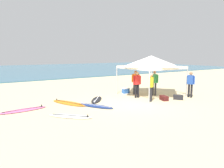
{
  "coord_description": "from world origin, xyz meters",
  "views": [
    {
      "loc": [
        -7.56,
        -9.34,
        2.81
      ],
      "look_at": [
        -0.73,
        1.28,
        1.0
      ],
      "focal_mm": 32.85,
      "sensor_mm": 36.0,
      "label": 1
    }
  ],
  "objects_px": {
    "surfboard_black": "(97,100)",
    "person_red": "(137,83)",
    "surfboard_orange": "(69,103)",
    "cooler_box": "(126,91)",
    "canopy_tent": "(151,61)",
    "person_orange": "(136,81)",
    "gear_bag_by_pole": "(164,98)",
    "gear_bag_near_tent": "(178,97)",
    "surfboard_white": "(70,116)",
    "person_yellow": "(151,85)",
    "surfboard_pink": "(23,110)",
    "person_green": "(154,81)",
    "surfboard_navy": "(95,106)",
    "person_blue": "(191,83)"
  },
  "relations": [
    {
      "from": "surfboard_orange",
      "to": "gear_bag_near_tent",
      "type": "xyz_separation_m",
      "value": [
        6.23,
        -2.72,
        0.1
      ]
    },
    {
      "from": "canopy_tent",
      "to": "surfboard_orange",
      "type": "bearing_deg",
      "value": 172.59
    },
    {
      "from": "canopy_tent",
      "to": "gear_bag_near_tent",
      "type": "xyz_separation_m",
      "value": [
        0.52,
        -1.98,
        -2.25
      ]
    },
    {
      "from": "surfboard_orange",
      "to": "person_red",
      "type": "xyz_separation_m",
      "value": [
        4.39,
        -0.86,
        0.95
      ]
    },
    {
      "from": "surfboard_orange",
      "to": "person_green",
      "type": "distance_m",
      "value": 6.06
    },
    {
      "from": "gear_bag_near_tent",
      "to": "surfboard_orange",
      "type": "bearing_deg",
      "value": 156.38
    },
    {
      "from": "person_yellow",
      "to": "surfboard_orange",
      "type": "bearing_deg",
      "value": 153.87
    },
    {
      "from": "surfboard_black",
      "to": "person_green",
      "type": "distance_m",
      "value": 4.31
    },
    {
      "from": "surfboard_black",
      "to": "gear_bag_by_pole",
      "type": "bearing_deg",
      "value": -33.17
    },
    {
      "from": "cooler_box",
      "to": "person_blue",
      "type": "bearing_deg",
      "value": -52.48
    },
    {
      "from": "gear_bag_near_tent",
      "to": "cooler_box",
      "type": "xyz_separation_m",
      "value": [
        -1.51,
        3.54,
        0.06
      ]
    },
    {
      "from": "surfboard_navy",
      "to": "person_red",
      "type": "distance_m",
      "value": 3.59
    },
    {
      "from": "canopy_tent",
      "to": "surfboard_white",
      "type": "bearing_deg",
      "value": -164.93
    },
    {
      "from": "canopy_tent",
      "to": "person_red",
      "type": "xyz_separation_m",
      "value": [
        -1.31,
        -0.12,
        -1.4
      ]
    },
    {
      "from": "surfboard_black",
      "to": "person_green",
      "type": "height_order",
      "value": "person_green"
    },
    {
      "from": "surfboard_black",
      "to": "person_red",
      "type": "height_order",
      "value": "person_red"
    },
    {
      "from": "gear_bag_by_pole",
      "to": "surfboard_navy",
      "type": "bearing_deg",
      "value": 167.53
    },
    {
      "from": "surfboard_orange",
      "to": "gear_bag_near_tent",
      "type": "bearing_deg",
      "value": -23.62
    },
    {
      "from": "surfboard_navy",
      "to": "cooler_box",
      "type": "xyz_separation_m",
      "value": [
        3.74,
        2.26,
        0.16
      ]
    },
    {
      "from": "canopy_tent",
      "to": "surfboard_black",
      "type": "bearing_deg",
      "value": 170.83
    },
    {
      "from": "person_orange",
      "to": "gear_bag_by_pole",
      "type": "bearing_deg",
      "value": -83.57
    },
    {
      "from": "cooler_box",
      "to": "gear_bag_by_pole",
      "type": "bearing_deg",
      "value": -79.9
    },
    {
      "from": "person_red",
      "to": "person_orange",
      "type": "relative_size",
      "value": 1.0
    },
    {
      "from": "person_green",
      "to": "person_orange",
      "type": "bearing_deg",
      "value": 133.41
    },
    {
      "from": "surfboard_orange",
      "to": "person_yellow",
      "type": "bearing_deg",
      "value": -26.13
    },
    {
      "from": "gear_bag_by_pole",
      "to": "surfboard_white",
      "type": "bearing_deg",
      "value": -178.96
    },
    {
      "from": "canopy_tent",
      "to": "surfboard_orange",
      "type": "height_order",
      "value": "canopy_tent"
    },
    {
      "from": "cooler_box",
      "to": "canopy_tent",
      "type": "bearing_deg",
      "value": -57.61
    },
    {
      "from": "canopy_tent",
      "to": "person_yellow",
      "type": "xyz_separation_m",
      "value": [
        -1.29,
        -1.42,
        -1.4
      ]
    },
    {
      "from": "canopy_tent",
      "to": "person_yellow",
      "type": "distance_m",
      "value": 2.38
    },
    {
      "from": "person_blue",
      "to": "canopy_tent",
      "type": "bearing_deg",
      "value": 131.14
    },
    {
      "from": "surfboard_navy",
      "to": "person_green",
      "type": "distance_m",
      "value": 5.06
    },
    {
      "from": "surfboard_orange",
      "to": "person_blue",
      "type": "distance_m",
      "value": 7.95
    },
    {
      "from": "surfboard_navy",
      "to": "surfboard_white",
      "type": "relative_size",
      "value": 1.18
    },
    {
      "from": "person_yellow",
      "to": "gear_bag_near_tent",
      "type": "xyz_separation_m",
      "value": [
        1.82,
        -0.56,
        -0.85
      ]
    },
    {
      "from": "surfboard_white",
      "to": "gear_bag_near_tent",
      "type": "xyz_separation_m",
      "value": [
        7.11,
        -0.21,
        0.1
      ]
    },
    {
      "from": "surfboard_white",
      "to": "person_yellow",
      "type": "relative_size",
      "value": 1.11
    },
    {
      "from": "surfboard_white",
      "to": "cooler_box",
      "type": "relative_size",
      "value": 3.81
    },
    {
      "from": "person_yellow",
      "to": "person_orange",
      "type": "relative_size",
      "value": 1.0
    },
    {
      "from": "surfboard_pink",
      "to": "surfboard_orange",
      "type": "relative_size",
      "value": 0.9
    },
    {
      "from": "person_orange",
      "to": "cooler_box",
      "type": "relative_size",
      "value": 3.42
    },
    {
      "from": "surfboard_white",
      "to": "cooler_box",
      "type": "xyz_separation_m",
      "value": [
        5.6,
        3.33,
        0.16
      ]
    },
    {
      "from": "surfboard_orange",
      "to": "gear_bag_by_pole",
      "type": "height_order",
      "value": "gear_bag_by_pole"
    },
    {
      "from": "surfboard_white",
      "to": "gear_bag_near_tent",
      "type": "bearing_deg",
      "value": -1.68
    },
    {
      "from": "surfboard_white",
      "to": "person_red",
      "type": "height_order",
      "value": "person_red"
    },
    {
      "from": "surfboard_orange",
      "to": "person_red",
      "type": "distance_m",
      "value": 4.57
    },
    {
      "from": "person_blue",
      "to": "person_orange",
      "type": "xyz_separation_m",
      "value": [
        -2.4,
        2.76,
        0.0
      ]
    },
    {
      "from": "surfboard_orange",
      "to": "cooler_box",
      "type": "xyz_separation_m",
      "value": [
        4.72,
        0.81,
        0.16
      ]
    },
    {
      "from": "person_green",
      "to": "person_orange",
      "type": "height_order",
      "value": "same"
    },
    {
      "from": "surfboard_pink",
      "to": "person_red",
      "type": "relative_size",
      "value": 1.38
    }
  ]
}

